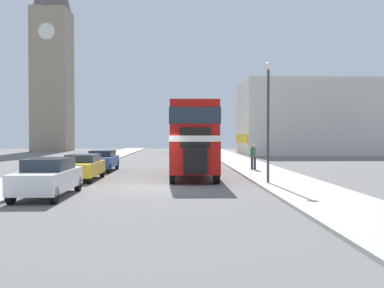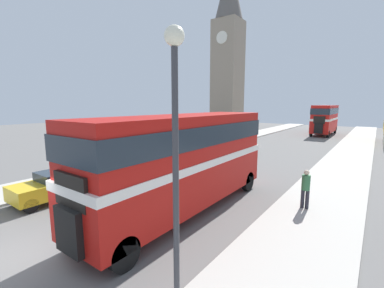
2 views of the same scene
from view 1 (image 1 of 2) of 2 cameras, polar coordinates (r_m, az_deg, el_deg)
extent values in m
plane|color=slate|center=(19.97, -5.31, -5.82)|extent=(120.00, 120.00, 0.00)
cube|color=#B7B2A8|center=(20.67, 13.80, -5.44)|extent=(3.50, 120.00, 0.12)
cube|color=#B7B2A8|center=(21.48, -23.67, -5.26)|extent=(3.50, 120.00, 0.12)
cube|color=#B2140F|center=(25.63, 0.00, -1.35)|extent=(2.49, 10.16, 1.63)
cube|color=white|center=(25.61, 0.00, 0.80)|extent=(2.52, 10.21, 0.30)
cube|color=#B2140F|center=(25.63, 0.00, 3.12)|extent=(2.44, 9.96, 1.78)
cube|color=#232D38|center=(25.63, 0.00, 3.32)|extent=(2.52, 10.06, 0.80)
cube|color=black|center=(20.47, 0.43, -2.20)|extent=(1.12, 0.20, 1.30)
cube|color=black|center=(20.57, 0.41, 0.89)|extent=(1.50, 0.12, 0.95)
cylinder|color=black|center=(21.43, -2.63, -3.95)|extent=(0.28, 1.03, 1.03)
cylinder|color=black|center=(21.51, 3.29, -3.93)|extent=(0.28, 1.03, 1.03)
cylinder|color=black|center=(29.81, -2.36, -2.52)|extent=(0.28, 1.03, 1.03)
cylinder|color=black|center=(29.87, 1.89, -2.51)|extent=(0.28, 1.03, 1.03)
cube|color=red|center=(60.97, -1.06, 0.15)|extent=(2.49, 9.04, 1.76)
cube|color=white|center=(60.96, -1.06, 1.12)|extent=(2.51, 9.09, 0.32)
cube|color=red|center=(60.97, -1.06, 2.18)|extent=(2.44, 8.86, 1.92)
cube|color=#232D38|center=(60.97, -1.06, 2.27)|extent=(2.51, 8.95, 0.86)
cube|color=black|center=(56.35, -1.01, -0.02)|extent=(1.12, 0.20, 1.41)
cube|color=black|center=(56.47, -1.01, 1.19)|extent=(1.49, 0.12, 1.02)
cylinder|color=black|center=(57.30, -2.12, -0.77)|extent=(0.28, 1.03, 1.03)
cylinder|color=black|center=(57.32, 0.08, -0.77)|extent=(0.28, 1.03, 1.03)
cylinder|color=black|center=(64.58, -2.07, -0.56)|extent=(0.28, 1.03, 1.03)
cylinder|color=black|center=(64.60, -0.12, -0.56)|extent=(0.28, 1.03, 1.03)
cube|color=white|center=(17.79, -18.67, -4.56)|extent=(1.72, 4.44, 0.76)
cube|color=#232D38|center=(17.91, -18.51, -2.55)|extent=(1.51, 2.31, 0.47)
cylinder|color=black|center=(16.41, -23.03, -6.29)|extent=(0.20, 0.64, 0.64)
cylinder|color=black|center=(15.93, -17.91, -6.48)|extent=(0.20, 0.64, 0.64)
cylinder|color=black|center=(19.73, -19.26, -5.02)|extent=(0.20, 0.64, 0.64)
cylinder|color=black|center=(19.33, -14.96, -5.13)|extent=(0.20, 0.64, 0.64)
cube|color=gold|center=(23.90, -14.39, -3.17)|extent=(1.71, 4.35, 0.70)
cube|color=#232D38|center=(24.04, -14.31, -1.83)|extent=(1.50, 2.26, 0.41)
cylinder|color=black|center=(22.45, -17.24, -4.27)|extent=(0.20, 0.64, 0.64)
cylinder|color=black|center=(22.09, -13.46, -4.34)|extent=(0.20, 0.64, 0.64)
cylinder|color=black|center=(25.77, -15.18, -3.57)|extent=(0.20, 0.64, 0.64)
cylinder|color=black|center=(25.47, -11.87, -3.61)|extent=(0.20, 0.64, 0.64)
cube|color=#1E479E|center=(29.74, -11.88, -2.32)|extent=(1.66, 4.46, 0.71)
cube|color=#232D38|center=(29.88, -11.82, -1.22)|extent=(1.46, 2.32, 0.42)
cylinder|color=black|center=(28.15, -13.99, -3.17)|extent=(0.20, 0.64, 0.64)
cylinder|color=black|center=(27.88, -11.05, -3.20)|extent=(0.20, 0.64, 0.64)
cylinder|color=black|center=(31.64, -12.61, -2.69)|extent=(0.20, 0.64, 0.64)
cylinder|color=black|center=(31.40, -9.99, -2.71)|extent=(0.20, 0.64, 0.64)
cylinder|color=#282833|center=(29.17, 8.00, -2.57)|extent=(0.16, 0.16, 0.83)
cylinder|color=#282833|center=(29.21, 8.37, -2.57)|extent=(0.16, 0.16, 0.83)
cylinder|color=#336B42|center=(29.15, 8.19, -1.10)|extent=(0.35, 0.35, 0.66)
sphere|color=beige|center=(29.14, 8.20, -0.23)|extent=(0.23, 0.23, 0.23)
cylinder|color=#38383D|center=(21.14, 10.12, 2.35)|extent=(0.12, 0.12, 5.50)
sphere|color=#EFEACC|center=(21.40, 10.15, 10.21)|extent=(0.36, 0.36, 0.36)
cube|color=gray|center=(71.21, -18.12, 8.02)|extent=(5.52, 5.52, 22.07)
cylinder|color=silver|center=(69.78, -18.83, 14.05)|extent=(2.48, 0.10, 2.48)
cube|color=beige|center=(57.29, 15.90, 3.33)|extent=(18.48, 10.57, 9.32)
cube|color=gold|center=(55.16, 6.63, 0.74)|extent=(0.12, 10.04, 1.12)
camera|label=2|loc=(18.73, 21.43, 7.87)|focal=24.00mm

